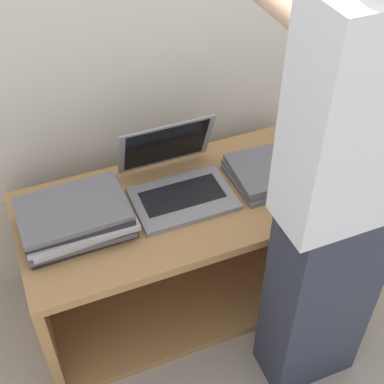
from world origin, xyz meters
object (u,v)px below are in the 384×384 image
laptop_stack_right (278,169)px  laptop_open (177,181)px  laptop_stack_left (76,218)px  person (343,200)px

laptop_stack_right → laptop_open: bearing=171.7°
laptop_stack_left → laptop_stack_right: (0.81, -0.00, -0.03)m
laptop_open → laptop_stack_right: laptop_open is taller
person → laptop_open: bearing=120.1°
laptop_stack_left → laptop_open: bearing=8.1°
laptop_stack_left → person: 0.90m
laptop_stack_left → person: person is taller
laptop_stack_right → person: size_ratio=0.22×
laptop_stack_left → person: size_ratio=0.23×
laptop_open → person: bearing=-59.9°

